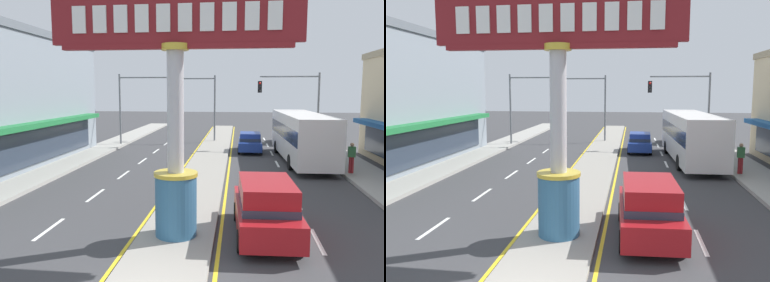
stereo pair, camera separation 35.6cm
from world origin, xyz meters
TOP-DOWN VIEW (x-y plane):
  - median_strip at (0.00, 18.00)m, footprint 2.48×52.00m
  - sidewalk_left at (-9.11, 16.00)m, footprint 2.53×60.00m
  - sidewalk_right at (9.11, 16.00)m, footprint 2.53×60.00m
  - lane_markings at (0.00, 16.65)m, footprint 9.22×52.00m
  - district_sign at (-0.00, 4.45)m, footprint 7.76×1.41m
  - traffic_light_left_side at (-6.47, 24.98)m, footprint 4.86×0.46m
  - traffic_light_right_side at (6.47, 24.15)m, footprint 4.86×0.46m
  - traffic_light_median_far at (-1.75, 28.45)m, footprint 4.20×0.46m
  - bus_near_right_lane at (6.19, 19.14)m, footprint 2.93×11.28m
  - suv_far_right_lane at (2.89, 5.02)m, footprint 2.11×4.68m
  - sedan_near_left_lane at (2.89, 22.88)m, footprint 1.89×4.33m
  - sedan_mid_left_lane at (6.19, 28.40)m, footprint 1.88×4.32m
  - pedestrian_near_kerb at (8.30, 14.79)m, footprint 0.43×0.28m

SIDE VIEW (x-z plane):
  - lane_markings at x=0.00m, z-range 0.00..0.01m
  - median_strip at x=0.00m, z-range 0.00..0.14m
  - sidewalk_left at x=-9.11m, z-range 0.00..0.18m
  - sidewalk_right at x=9.11m, z-range 0.00..0.18m
  - sedan_near_left_lane at x=2.89m, z-range 0.02..1.55m
  - sedan_mid_left_lane at x=6.19m, z-range 0.02..1.55m
  - suv_far_right_lane at x=2.89m, z-range 0.03..1.93m
  - pedestrian_near_kerb at x=8.30m, z-range 0.30..2.02m
  - bus_near_right_lane at x=6.19m, z-range 0.24..3.50m
  - district_sign at x=0.00m, z-range 0.22..7.93m
  - traffic_light_median_far at x=-1.75m, z-range 1.09..7.29m
  - traffic_light_left_side at x=-6.47m, z-range 1.15..7.35m
  - traffic_light_right_side at x=6.47m, z-range 1.15..7.35m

